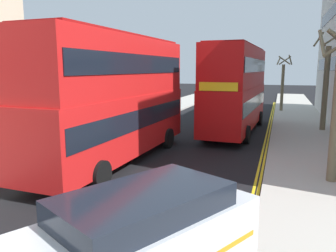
# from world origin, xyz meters

# --- Properties ---
(sidewalk_right) EXTENTS (4.00, 80.00, 0.14)m
(sidewalk_right) POSITION_xyz_m (6.50, 16.00, 0.07)
(sidewalk_right) COLOR #ADA89E
(sidewalk_right) RESTS_ON ground
(sidewalk_left) EXTENTS (4.00, 80.00, 0.14)m
(sidewalk_left) POSITION_xyz_m (-6.50, 16.00, 0.07)
(sidewalk_left) COLOR #ADA89E
(sidewalk_left) RESTS_ON ground
(kerb_line_outer) EXTENTS (0.10, 56.00, 0.01)m
(kerb_line_outer) POSITION_xyz_m (4.40, 14.00, 0.00)
(kerb_line_outer) COLOR yellow
(kerb_line_outer) RESTS_ON ground
(kerb_line_inner) EXTENTS (0.10, 56.00, 0.01)m
(kerb_line_inner) POSITION_xyz_m (4.24, 14.00, 0.00)
(kerb_line_inner) COLOR yellow
(kerb_line_inner) RESTS_ON ground
(double_decker_bus_away) EXTENTS (3.08, 10.89, 5.64)m
(double_decker_bus_away) POSITION_xyz_m (-2.00, 11.10, 3.03)
(double_decker_bus_away) COLOR red
(double_decker_bus_away) RESTS_ON ground
(double_decker_bus_oncoming) EXTENTS (3.17, 10.91, 5.64)m
(double_decker_bus_oncoming) POSITION_xyz_m (2.18, 20.15, 3.03)
(double_decker_bus_oncoming) COLOR #B20F0F
(double_decker_bus_oncoming) RESTS_ON ground
(taxi_minivan) EXTENTS (3.88, 5.13, 2.12)m
(taxi_minivan) POSITION_xyz_m (2.68, 2.64, 1.07)
(taxi_minivan) COLOR silver
(taxi_minivan) RESTS_ON ground
(street_tree_near) EXTENTS (1.46, 1.48, 5.35)m
(street_tree_near) POSITION_xyz_m (5.10, 32.26, 2.81)
(street_tree_near) COLOR #6B6047
(street_tree_near) RESTS_ON sidewalk_right
(street_tree_far) EXTENTS (1.87, 1.86, 6.49)m
(street_tree_far) POSITION_xyz_m (7.74, 22.07, 3.28)
(street_tree_far) COLOR #6B6047
(street_tree_far) RESTS_ON sidewalk_right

